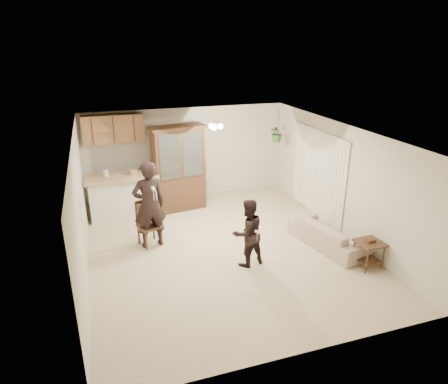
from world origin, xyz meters
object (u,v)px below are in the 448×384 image
object	(u,v)px
chair_bar	(150,233)
chair_hutch_left	(153,205)
china_hutch	(179,169)
adult	(149,207)
child	(248,233)
sofa	(329,230)
chair_hutch_right	(195,190)
side_table	(368,254)

from	to	relation	value
chair_bar	chair_hutch_left	xyz separation A→B (m)	(0.30, 1.60, -0.02)
china_hutch	chair_hutch_left	size ratio (longest dim) A/B	2.42
chair_bar	china_hutch	bearing A→B (deg)	40.91
adult	chair_bar	xyz separation A→B (m)	(-0.02, 0.04, -0.62)
child	adult	bearing A→B (deg)	-51.02
sofa	china_hutch	world-z (taller)	china_hutch
chair_hutch_right	chair_hutch_left	bearing A→B (deg)	0.15
sofa	child	world-z (taller)	child
child	china_hutch	bearing A→B (deg)	-90.01
sofa	adult	world-z (taller)	adult
china_hutch	child	bearing A→B (deg)	-86.65
chair_bar	sofa	bearing A→B (deg)	-37.35
sofa	chair_hutch_left	xyz separation A→B (m)	(-3.33, 2.84, -0.11)
adult	chair_hutch_right	xyz separation A→B (m)	(1.54, 2.26, -0.60)
sofa	chair_bar	size ratio (longest dim) A/B	1.89
chair_hutch_right	chair_bar	bearing A→B (deg)	28.88
adult	child	world-z (taller)	adult
chair_hutch_left	adult	bearing A→B (deg)	-88.04
side_table	chair_hutch_left	world-z (taller)	chair_hutch_left
side_table	chair_bar	xyz separation A→B (m)	(-3.92, 2.22, 0.00)
adult	side_table	bearing A→B (deg)	144.14
china_hutch	chair_hutch_right	xyz separation A→B (m)	(0.52, 0.46, -0.79)
chair_bar	chair_hutch_right	distance (m)	2.72
chair_bar	chair_hutch_right	bearing A→B (deg)	36.36
chair_bar	side_table	bearing A→B (deg)	-48.09
side_table	chair_hutch_right	world-z (taller)	chair_hutch_right
child	china_hutch	xyz separation A→B (m)	(-0.66, 3.17, 0.41)
sofa	chair_hutch_left	size ratio (longest dim) A/B	2.06
child	chair_bar	xyz separation A→B (m)	(-1.71, 1.40, -0.39)
side_table	adult	bearing A→B (deg)	150.68
child	chair_hutch_left	distance (m)	3.35
adult	child	size ratio (longest dim) A/B	1.33
chair_hutch_left	child	bearing A→B (deg)	-53.45
sofa	child	bearing A→B (deg)	83.62
sofa	adult	distance (m)	3.84
adult	china_hutch	world-z (taller)	china_hutch
adult	china_hutch	size ratio (longest dim) A/B	0.82
adult	chair_hutch_right	size ratio (longest dim) A/B	1.70
side_table	child	bearing A→B (deg)	159.71
child	china_hutch	size ratio (longest dim) A/B	0.61
sofa	chair_hutch_right	xyz separation A→B (m)	(-2.07, 3.46, -0.07)
chair_hutch_left	china_hutch	bearing A→B (deg)	23.66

